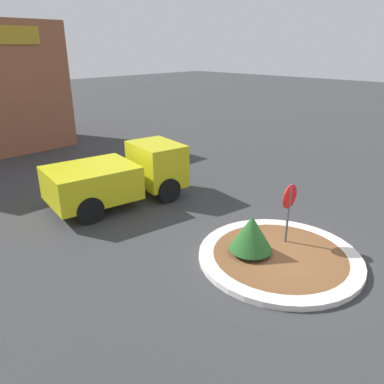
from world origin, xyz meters
TOP-DOWN VIEW (x-y plane):
  - ground_plane at (0.00, 0.00)m, footprint 120.00×120.00m
  - traffic_island at (0.00, 0.00)m, footprint 4.64×4.64m
  - stop_sign at (0.78, 0.28)m, footprint 0.73×0.07m
  - island_shrub at (-0.52, 0.65)m, footprint 1.24×1.24m
  - utility_truck at (-0.65, 6.73)m, footprint 5.48×3.18m

SIDE VIEW (x-z plane):
  - ground_plane at x=0.00m, z-range 0.00..0.00m
  - traffic_island at x=0.00m, z-range 0.00..0.16m
  - island_shrub at x=-0.52m, z-range 0.23..1.38m
  - utility_truck at x=-0.65m, z-range 0.05..2.16m
  - stop_sign at x=0.78m, z-range 0.39..2.41m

